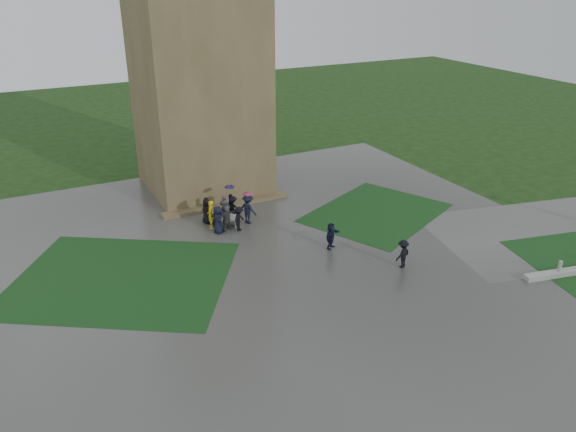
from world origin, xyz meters
name	(u,v)px	position (x,y,z in m)	size (l,w,h in m)	color
ground	(299,276)	(0.00, 0.00, 0.00)	(120.00, 120.00, 0.00)	black
plaza	(282,259)	(0.00, 2.00, 0.01)	(34.00, 34.00, 0.02)	#3B3B38
lawn_inset_left	(122,278)	(-8.50, 4.00, 0.03)	(11.00, 9.00, 0.01)	#123515
lawn_inset_right	(376,213)	(8.50, 5.00, 0.03)	(9.00, 7.00, 0.01)	#123515
tower	(198,63)	(0.00, 15.00, 9.00)	(8.00, 8.00, 18.00)	brown
tower_plinth	(227,205)	(0.00, 10.60, 0.13)	(9.00, 0.80, 0.22)	brown
bench	(224,220)	(-1.34, 7.53, 0.52)	(1.75, 0.96, 0.97)	beige
visitor_cluster	(228,212)	(-1.02, 7.65, 0.93)	(3.36, 3.23, 2.24)	black
pedestrian_mid	(331,236)	(3.13, 1.96, 0.81)	(1.47, 0.53, 1.58)	black
pedestrian_near	(403,254)	(5.45, -1.73, 0.82)	(1.04, 0.53, 1.60)	black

